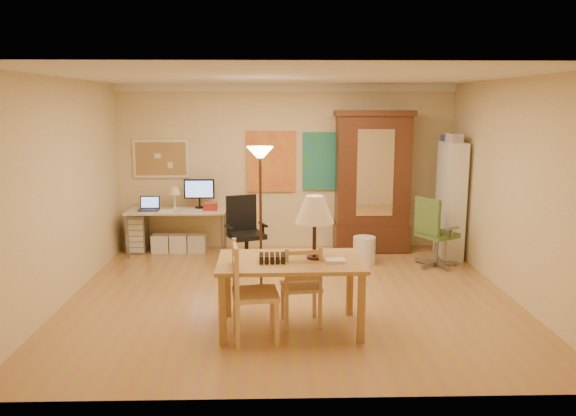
{
  "coord_description": "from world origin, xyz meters",
  "views": [
    {
      "loc": [
        -0.21,
        -6.75,
        2.38
      ],
      "look_at": [
        -0.02,
        0.3,
        1.07
      ],
      "focal_mm": 35.0,
      "sensor_mm": 36.0,
      "label": 1
    }
  ],
  "objects_px": {
    "dining_table": "(299,246)",
    "office_chair_green": "(435,248)",
    "bookshelf": "(450,201)",
    "office_chair_black": "(246,248)",
    "armoire": "(372,191)",
    "computer_desk": "(180,226)"
  },
  "relations": [
    {
      "from": "dining_table",
      "to": "office_chair_green",
      "type": "relative_size",
      "value": 1.48
    },
    {
      "from": "office_chair_green",
      "to": "bookshelf",
      "type": "relative_size",
      "value": 0.58
    },
    {
      "from": "office_chair_black",
      "to": "armoire",
      "type": "height_order",
      "value": "armoire"
    },
    {
      "from": "computer_desk",
      "to": "armoire",
      "type": "distance_m",
      "value": 3.17
    },
    {
      "from": "armoire",
      "to": "dining_table",
      "type": "bearing_deg",
      "value": -112.21
    },
    {
      "from": "bookshelf",
      "to": "computer_desk",
      "type": "bearing_deg",
      "value": 175.23
    },
    {
      "from": "computer_desk",
      "to": "office_chair_green",
      "type": "xyz_separation_m",
      "value": [
        3.91,
        -0.9,
        -0.15
      ]
    },
    {
      "from": "bookshelf",
      "to": "office_chair_black",
      "type": "bearing_deg",
      "value": -171.38
    },
    {
      "from": "armoire",
      "to": "bookshelf",
      "type": "distance_m",
      "value": 1.24
    },
    {
      "from": "office_chair_black",
      "to": "bookshelf",
      "type": "bearing_deg",
      "value": 8.62
    },
    {
      "from": "dining_table",
      "to": "office_chair_green",
      "type": "bearing_deg",
      "value": 47.07
    },
    {
      "from": "armoire",
      "to": "office_chair_black",
      "type": "bearing_deg",
      "value": -155.46
    },
    {
      "from": "computer_desk",
      "to": "dining_table",
      "type": "bearing_deg",
      "value": -60.63
    },
    {
      "from": "office_chair_black",
      "to": "bookshelf",
      "type": "xyz_separation_m",
      "value": [
        3.17,
        0.48,
        0.62
      ]
    },
    {
      "from": "office_chair_green",
      "to": "armoire",
      "type": "height_order",
      "value": "armoire"
    },
    {
      "from": "computer_desk",
      "to": "office_chair_black",
      "type": "relative_size",
      "value": 1.49
    },
    {
      "from": "dining_table",
      "to": "computer_desk",
      "type": "height_order",
      "value": "dining_table"
    },
    {
      "from": "office_chair_black",
      "to": "bookshelf",
      "type": "height_order",
      "value": "bookshelf"
    },
    {
      "from": "computer_desk",
      "to": "armoire",
      "type": "relative_size",
      "value": 0.69
    },
    {
      "from": "dining_table",
      "to": "computer_desk",
      "type": "relative_size",
      "value": 0.99
    },
    {
      "from": "dining_table",
      "to": "office_chair_black",
      "type": "bearing_deg",
      "value": 106.32
    },
    {
      "from": "office_chair_green",
      "to": "computer_desk",
      "type": "bearing_deg",
      "value": 167.02
    }
  ]
}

